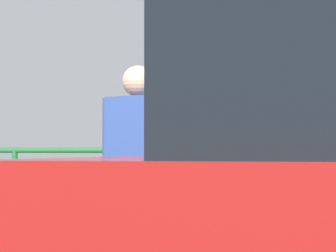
# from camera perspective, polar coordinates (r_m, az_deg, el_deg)

# --- Properties ---
(parking_meter) EXTENTS (0.19, 0.20, 1.39)m
(parking_meter) POSITION_cam_1_polar(r_m,az_deg,el_deg) (4.44, 5.06, -2.32)
(parking_meter) COLOR slate
(parking_meter) RESTS_ON sidewalk_curb
(pedestrian_at_meter) EXTENTS (0.68, 0.44, 1.65)m
(pedestrian_at_meter) POSITION_cam_1_polar(r_m,az_deg,el_deg) (4.74, -2.58, -3.42)
(pedestrian_at_meter) COLOR slate
(pedestrian_at_meter) RESTS_ON sidewalk_curb
(background_railing) EXTENTS (24.06, 0.06, 1.08)m
(background_railing) POSITION_cam_1_polar(r_m,az_deg,el_deg) (6.67, 8.39, -4.48)
(background_railing) COLOR #1E602D
(background_railing) RESTS_ON sidewalk_curb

